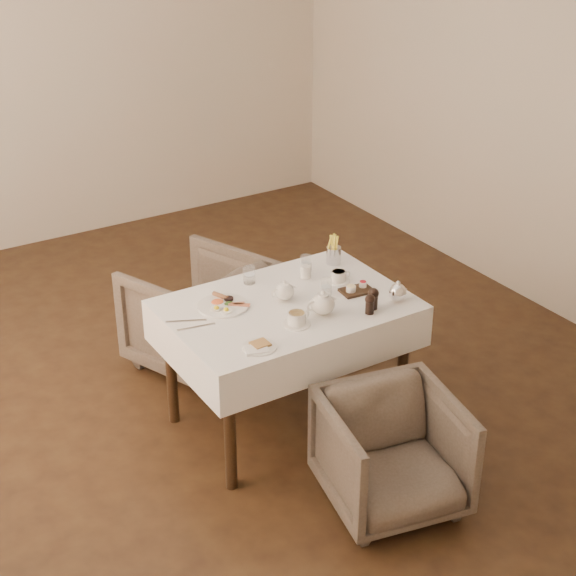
{
  "coord_description": "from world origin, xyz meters",
  "views": [
    {
      "loc": [
        -2.19,
        -4.21,
        2.95
      ],
      "look_at": [
        0.02,
        -0.66,
        0.82
      ],
      "focal_mm": 55.0,
      "sensor_mm": 36.0,
      "label": 1
    }
  ],
  "objects_px": {
    "table": "(287,323)",
    "breakfast_plate": "(223,305)",
    "armchair_near": "(392,453)",
    "teapot_centre": "(284,290)",
    "armchair_far": "(200,314)"
  },
  "relations": [
    {
      "from": "armchair_near",
      "to": "teapot_centre",
      "type": "distance_m",
      "value": 1.03
    },
    {
      "from": "breakfast_plate",
      "to": "teapot_centre",
      "type": "relative_size",
      "value": 1.86
    },
    {
      "from": "table",
      "to": "breakfast_plate",
      "type": "distance_m",
      "value": 0.36
    },
    {
      "from": "armchair_far",
      "to": "teapot_centre",
      "type": "xyz_separation_m",
      "value": [
        0.13,
        -0.78,
        0.47
      ]
    },
    {
      "from": "armchair_far",
      "to": "teapot_centre",
      "type": "bearing_deg",
      "value": 77.73
    },
    {
      "from": "armchair_near",
      "to": "breakfast_plate",
      "type": "bearing_deg",
      "value": 122.36
    },
    {
      "from": "breakfast_plate",
      "to": "armchair_far",
      "type": "bearing_deg",
      "value": 77.96
    },
    {
      "from": "breakfast_plate",
      "to": "teapot_centre",
      "type": "bearing_deg",
      "value": -15.64
    },
    {
      "from": "armchair_far",
      "to": "teapot_centre",
      "type": "distance_m",
      "value": 0.92
    },
    {
      "from": "table",
      "to": "armchair_near",
      "type": "height_order",
      "value": "table"
    },
    {
      "from": "table",
      "to": "breakfast_plate",
      "type": "relative_size",
      "value": 4.74
    },
    {
      "from": "armchair_near",
      "to": "breakfast_plate",
      "type": "height_order",
      "value": "breakfast_plate"
    },
    {
      "from": "armchair_near",
      "to": "breakfast_plate",
      "type": "distance_m",
      "value": 1.17
    },
    {
      "from": "table",
      "to": "teapot_centre",
      "type": "xyz_separation_m",
      "value": [
        0.01,
        0.04,
        0.17
      ]
    },
    {
      "from": "table",
      "to": "armchair_near",
      "type": "bearing_deg",
      "value": -84.97
    }
  ]
}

